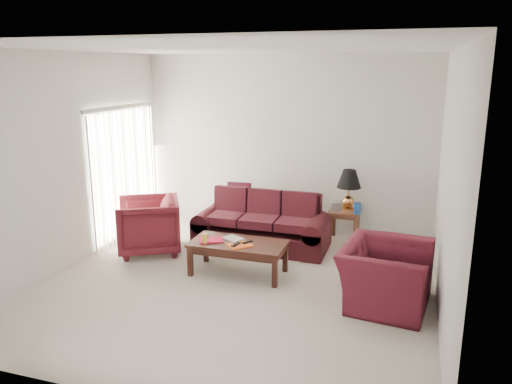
{
  "coord_description": "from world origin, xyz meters",
  "views": [
    {
      "loc": [
        2.11,
        -5.71,
        2.78
      ],
      "look_at": [
        0.0,
        0.85,
        1.05
      ],
      "focal_mm": 35.0,
      "sensor_mm": 36.0,
      "label": 1
    }
  ],
  "objects_px": {
    "end_table": "(344,225)",
    "armchair_left": "(148,225)",
    "floor_lamp": "(162,184)",
    "coffee_table": "(238,258)",
    "armchair_right": "(385,275)",
    "sofa": "(261,222)"
  },
  "relations": [
    {
      "from": "floor_lamp",
      "to": "coffee_table",
      "type": "bearing_deg",
      "value": -40.29
    },
    {
      "from": "end_table",
      "to": "coffee_table",
      "type": "bearing_deg",
      "value": -123.35
    },
    {
      "from": "end_table",
      "to": "floor_lamp",
      "type": "distance_m",
      "value": 3.33
    },
    {
      "from": "end_table",
      "to": "coffee_table",
      "type": "height_order",
      "value": "end_table"
    },
    {
      "from": "floor_lamp",
      "to": "end_table",
      "type": "bearing_deg",
      "value": 0.5
    },
    {
      "from": "floor_lamp",
      "to": "armchair_left",
      "type": "bearing_deg",
      "value": -70.23
    },
    {
      "from": "end_table",
      "to": "armchair_left",
      "type": "relative_size",
      "value": 0.57
    },
    {
      "from": "armchair_left",
      "to": "end_table",
      "type": "bearing_deg",
      "value": 88.08
    },
    {
      "from": "armchair_left",
      "to": "armchair_right",
      "type": "distance_m",
      "value": 3.65
    },
    {
      "from": "armchair_right",
      "to": "armchair_left",
      "type": "bearing_deg",
      "value": 85.96
    },
    {
      "from": "sofa",
      "to": "floor_lamp",
      "type": "relative_size",
      "value": 1.44
    },
    {
      "from": "end_table",
      "to": "armchair_left",
      "type": "bearing_deg",
      "value": -152.96
    },
    {
      "from": "sofa",
      "to": "floor_lamp",
      "type": "distance_m",
      "value": 2.23
    },
    {
      "from": "end_table",
      "to": "armchair_left",
      "type": "height_order",
      "value": "armchair_left"
    },
    {
      "from": "armchair_right",
      "to": "end_table",
      "type": "bearing_deg",
      "value": 27.16
    },
    {
      "from": "end_table",
      "to": "armchair_right",
      "type": "relative_size",
      "value": 0.47
    },
    {
      "from": "end_table",
      "to": "coffee_table",
      "type": "relative_size",
      "value": 0.41
    },
    {
      "from": "end_table",
      "to": "floor_lamp",
      "type": "relative_size",
      "value": 0.37
    },
    {
      "from": "floor_lamp",
      "to": "armchair_right",
      "type": "xyz_separation_m",
      "value": [
        4.08,
        -2.1,
        -0.35
      ]
    },
    {
      "from": "armchair_left",
      "to": "coffee_table",
      "type": "bearing_deg",
      "value": 47.48
    },
    {
      "from": "sofa",
      "to": "armchair_left",
      "type": "relative_size",
      "value": 2.23
    },
    {
      "from": "sofa",
      "to": "armchair_right",
      "type": "distance_m",
      "value": 2.42
    }
  ]
}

